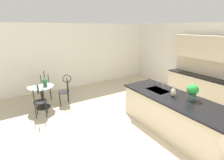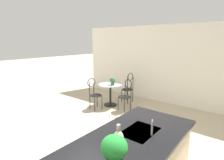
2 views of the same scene
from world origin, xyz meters
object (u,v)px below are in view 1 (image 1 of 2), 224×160
chair_near_window (45,84)px  potted_plant_on_table (45,82)px  potted_plant_counter_near (192,91)px  chair_by_island (40,99)px  vase_on_counter (173,92)px  bistro_table (42,95)px  chair_toward_desk (65,88)px

chair_near_window → potted_plant_on_table: chair_near_window is taller
chair_near_window → potted_plant_counter_near: (4.09, 2.51, 0.56)m
chair_by_island → vase_on_counter: 3.66m
bistro_table → chair_toward_desk: 0.75m
potted_plant_on_table → potted_plant_counter_near: 4.26m
bistro_table → chair_by_island: size_ratio=0.77×
bistro_table → chair_toward_desk: chair_toward_desk is taller
bistro_table → vase_on_counter: bearing=40.3°
vase_on_counter → chair_by_island: bearing=-131.5°
chair_near_window → vase_on_counter: bearing=31.7°
potted_plant_on_table → vase_on_counter: vase_on_counter is taller
potted_plant_counter_near → vase_on_counter: size_ratio=1.28×
chair_near_window → potted_plant_counter_near: 4.83m
chair_toward_desk → vase_on_counter: (2.89, 1.84, 0.46)m
chair_toward_desk → potted_plant_counter_near: bearing=32.3°
chair_by_island → potted_plant_on_table: 0.71m
chair_by_island → potted_plant_on_table: (-0.58, 0.29, 0.31)m
potted_plant_counter_near → vase_on_counter: (-0.35, -0.21, -0.10)m
vase_on_counter → potted_plant_on_table: bearing=-140.8°
vase_on_counter → bistro_table: bearing=-139.7°
chair_by_island → bistro_table: bearing=166.1°
bistro_table → chair_near_window: chair_near_window is taller
chair_toward_desk → vase_on_counter: 3.45m
bistro_table → chair_near_window: (-0.71, 0.26, 0.13)m
bistro_table → chair_by_island: bearing=-13.9°
bistro_table → vase_on_counter: vase_on_counter is taller
bistro_table → potted_plant_on_table: potted_plant_on_table is taller
bistro_table → chair_toward_desk: bearing=79.1°
chair_by_island → potted_plant_on_table: bearing=153.6°
bistro_table → potted_plant_counter_near: (3.38, 2.77, 0.68)m
bistro_table → chair_by_island: (0.62, -0.15, 0.13)m
chair_near_window → vase_on_counter: size_ratio=3.62×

